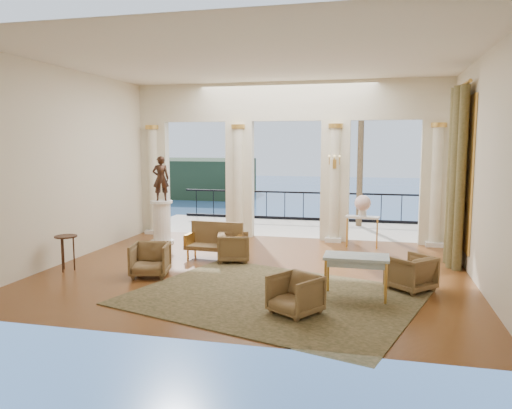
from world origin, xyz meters
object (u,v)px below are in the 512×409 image
(game_table, at_px, (356,260))
(statue, at_px, (161,178))
(armchair_a, at_px, (150,258))
(side_table, at_px, (66,241))
(settee, at_px, (215,241))
(pedestal, at_px, (162,223))
(armchair_b, at_px, (295,293))
(armchair_d, at_px, (234,246))
(console_table, at_px, (362,222))
(armchair_c, at_px, (411,271))

(game_table, xyz_separation_m, statue, (-5.44, 3.77, 1.11))
(armchair_a, height_order, side_table, side_table)
(settee, height_order, pedestal, pedestal)
(pedestal, bearing_deg, armchair_b, -47.21)
(side_table, bearing_deg, pedestal, 76.58)
(armchair_a, relative_size, game_table, 0.68)
(armchair_d, relative_size, console_table, 0.81)
(armchair_b, height_order, console_table, console_table)
(armchair_d, distance_m, side_table, 3.72)
(armchair_a, height_order, armchair_c, armchair_a)
(side_table, bearing_deg, armchair_a, 0.50)
(armchair_b, bearing_deg, armchair_c, 76.96)
(statue, distance_m, side_table, 3.55)
(statue, relative_size, side_table, 1.57)
(side_table, bearing_deg, statue, 76.58)
(console_table, bearing_deg, game_table, -82.34)
(armchair_c, distance_m, console_table, 3.96)
(armchair_d, xyz_separation_m, statue, (-2.54, 1.60, 1.44))
(armchair_c, distance_m, game_table, 1.27)
(pedestal, bearing_deg, side_table, -103.42)
(armchair_d, height_order, pedestal, pedestal)
(armchair_b, bearing_deg, console_table, 114.09)
(pedestal, bearing_deg, game_table, -34.70)
(armchair_d, height_order, console_table, console_table)
(game_table, distance_m, statue, 6.71)
(statue, bearing_deg, settee, 121.24)
(console_table, distance_m, side_table, 7.40)
(armchair_a, height_order, armchair_b, armchair_a)
(armchair_a, relative_size, armchair_b, 1.07)
(armchair_a, bearing_deg, armchair_b, -38.95)
(armchair_a, bearing_deg, game_table, -19.78)
(armchair_d, distance_m, pedestal, 3.01)
(settee, relative_size, statue, 1.11)
(armchair_c, relative_size, settee, 0.55)
(armchair_d, relative_size, side_table, 0.96)
(game_table, relative_size, console_table, 1.24)
(armchair_c, relative_size, armchair_d, 1.00)
(game_table, xyz_separation_m, console_table, (-0.02, 4.54, -0.01))
(armchair_c, bearing_deg, statue, -72.00)
(armchair_b, height_order, pedestal, pedestal)
(armchair_b, height_order, statue, statue)
(game_table, bearing_deg, settee, 145.56)
(settee, relative_size, pedestal, 1.13)
(settee, relative_size, console_table, 1.47)
(game_table, bearing_deg, pedestal, 145.26)
(console_table, relative_size, side_table, 1.18)
(armchair_c, bearing_deg, armchair_b, -2.88)
(armchair_b, height_order, settee, settee)
(armchair_b, distance_m, side_table, 5.55)
(armchair_a, height_order, armchair_d, armchair_a)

